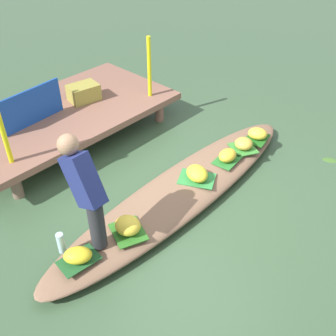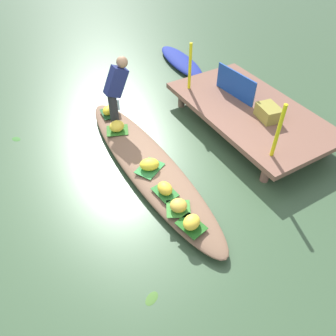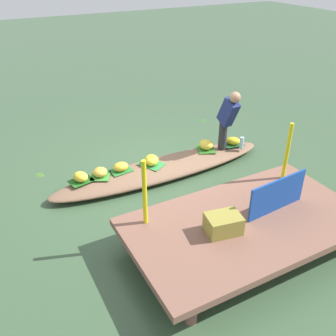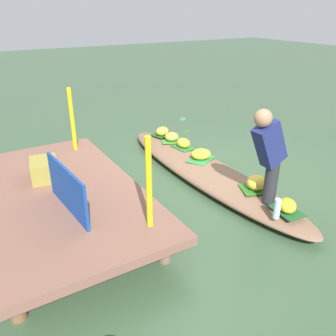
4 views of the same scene
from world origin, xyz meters
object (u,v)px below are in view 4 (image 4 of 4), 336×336
banana_bunch_3 (162,131)px  produce_crate (44,169)px  water_bottle (277,209)px  vendor_boat (204,171)px  banana_bunch_2 (183,143)px  banana_bunch_5 (172,137)px  banana_bunch_4 (287,205)px  vendor_person (269,151)px  banana_bunch_0 (201,154)px  banana_bunch_1 (257,183)px  market_banner (67,189)px

banana_bunch_3 → produce_crate: 2.68m
water_bottle → produce_crate: size_ratio=0.54×
vendor_boat → produce_crate: size_ratio=9.55×
banana_bunch_2 → banana_bunch_5: (0.38, 0.00, -0.00)m
banana_bunch_4 → vendor_person: 0.68m
banana_bunch_0 → vendor_person: vendor_person is taller
banana_bunch_2 → produce_crate: size_ratio=0.61×
vendor_person → produce_crate: size_ratio=2.75×
vendor_boat → banana_bunch_2: (0.77, -0.11, 0.19)m
banana_bunch_1 → banana_bunch_4: bearing=172.7°
banana_bunch_0 → banana_bunch_4: banana_bunch_0 is taller
vendor_boat → water_bottle: (-1.62, 0.19, 0.23)m
banana_bunch_3 → banana_bunch_5: banana_bunch_3 is taller
banana_bunch_5 → produce_crate: produce_crate is taller
banana_bunch_5 → market_banner: market_banner is taller
banana_bunch_3 → banana_bunch_5: 0.34m
banana_bunch_2 → banana_bunch_5: banana_bunch_2 is taller
vendor_boat → produce_crate: produce_crate is taller
vendor_boat → water_bottle: water_bottle is taller
vendor_boat → banana_bunch_2: banana_bunch_2 is taller
banana_bunch_3 → water_bottle: 3.12m
banana_bunch_1 → water_bottle: bearing=154.9°
water_bottle → banana_bunch_1: bearing=-25.1°
banana_bunch_1 → banana_bunch_4: banana_bunch_1 is taller
banana_bunch_2 → produce_crate: produce_crate is taller
banana_bunch_5 → market_banner: 2.95m
banana_bunch_5 → banana_bunch_4: bearing=178.3°
banana_bunch_3 → water_bottle: bearing=174.5°
banana_bunch_5 → produce_crate: size_ratio=0.56×
banana_bunch_2 → vendor_person: size_ratio=0.22×
banana_bunch_4 → vendor_person: size_ratio=0.23×
banana_bunch_3 → banana_bunch_2: bearing=-180.0°
banana_bunch_0 → vendor_person: size_ratio=0.26×
vendor_person → produce_crate: bearing=53.6°
banana_bunch_0 → vendor_person: (-1.50, 0.16, 0.60)m
vendor_boat → banana_bunch_1: (-0.99, -0.11, 0.21)m
banana_bunch_1 → banana_bunch_5: (2.14, -0.00, -0.02)m
banana_bunch_1 → vendor_person: bearing=148.1°
banana_bunch_3 → banana_bunch_4: bearing=178.4°
banana_bunch_1 → banana_bunch_3: banana_bunch_1 is taller
banana_bunch_1 → banana_bunch_4: (-0.59, 0.08, -0.02)m
banana_bunch_2 → banana_bunch_4: bearing=178.0°
vendor_boat → banana_bunch_4: size_ratio=15.05×
banana_bunch_1 → banana_bunch_2: (1.76, -0.01, -0.02)m
banana_bunch_0 → water_bottle: water_bottle is taller
banana_bunch_0 → banana_bunch_2: (0.57, -0.05, -0.01)m
banana_bunch_1 → water_bottle: size_ratio=1.16×
banana_bunch_2 → banana_bunch_4: size_ratio=0.96×
vendor_boat → banana_bunch_3: size_ratio=15.59×
banana_bunch_3 → water_bottle: (-3.11, 0.30, 0.04)m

